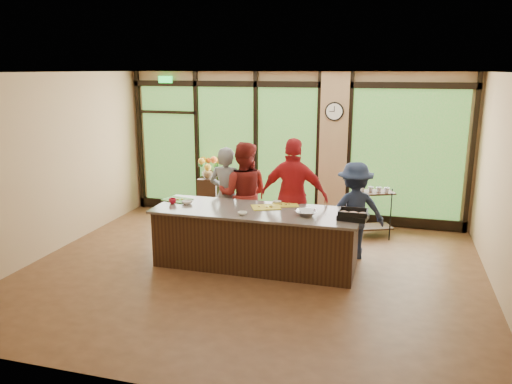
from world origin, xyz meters
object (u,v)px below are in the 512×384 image
Objects in this scene: cook_right at (354,211)px; flower_stand at (209,197)px; cook_left at (227,196)px; bar_cart at (374,207)px; roasting_pan at (353,217)px; island_base at (256,239)px.

cook_right reaches higher than flower_stand.
cook_left is 1.92m from flower_stand.
bar_cart is at bearing -123.29° from cook_right.
cook_right is at bearing -177.06° from cook_left.
roasting_pan is (2.27, -0.96, 0.08)m from cook_left.
cook_right is (1.45, 0.78, 0.36)m from island_base.
island_base is 1.68m from cook_right.
island_base is 7.47× the size of roasting_pan.
cook_left is 2.47m from roasting_pan.
roasting_pan is (1.50, -0.11, 0.52)m from island_base.
flower_stand is at bearing -48.79° from cook_right.
cook_left is at bearing 132.26° from island_base.
bar_cart is (0.21, 2.09, -0.39)m from roasting_pan.
roasting_pan is 4.16m from flower_stand.
cook_left is at bearing -179.51° from bar_cart.
flower_stand is at bearing 148.31° from bar_cart.
flower_stand is (-0.96, 1.60, -0.47)m from cook_left.
cook_left is at bearing 165.03° from roasting_pan.
cook_right reaches higher than roasting_pan.
roasting_pan is (0.05, -0.89, 0.16)m from cook_right.
island_base is 1.94× the size of cook_right.
bar_cart is at bearing -14.75° from flower_stand.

